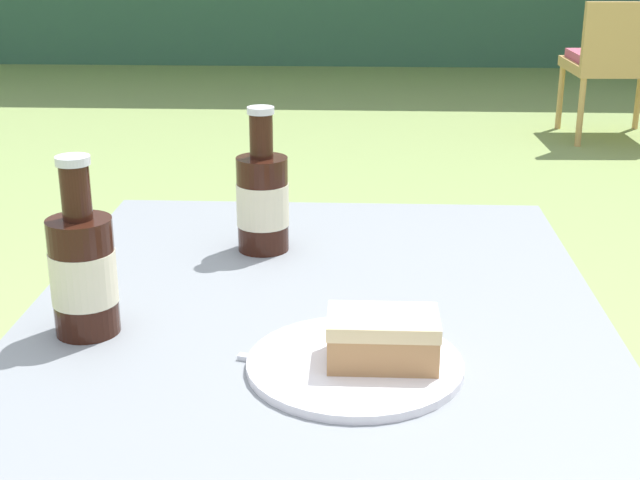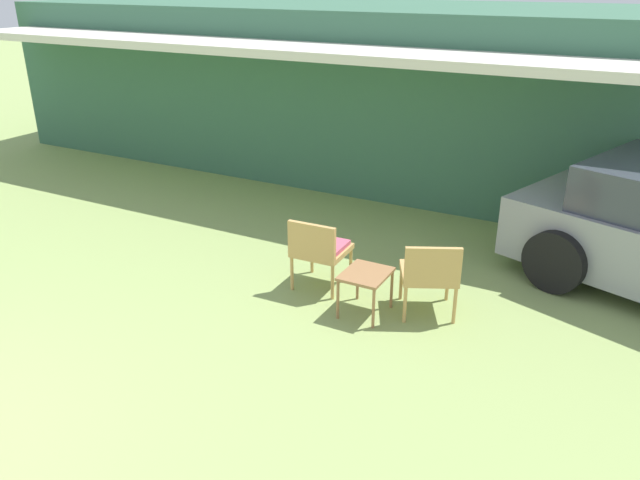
% 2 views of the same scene
% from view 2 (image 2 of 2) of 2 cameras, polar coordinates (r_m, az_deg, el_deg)
% --- Properties ---
extents(cabin_building, '(11.63, 5.67, 2.72)m').
position_cam_2_polar(cabin_building, '(11.88, 2.05, 14.28)').
color(cabin_building, '#38664C').
rests_on(cabin_building, ground_plane).
extents(wicker_chair_cushioned, '(0.56, 0.56, 0.82)m').
position_cam_2_polar(wicker_chair_cushioned, '(6.74, -0.06, -0.69)').
color(wicker_chair_cushioned, tan).
rests_on(wicker_chair_cushioned, ground_plane).
extents(wicker_chair_plain, '(0.73, 0.72, 0.82)m').
position_cam_2_polar(wicker_chair_plain, '(6.29, 10.01, -2.92)').
color(wicker_chair_plain, tan).
rests_on(wicker_chair_plain, ground_plane).
extents(garden_side_table, '(0.44, 0.52, 0.46)m').
position_cam_2_polar(garden_side_table, '(6.28, 4.20, -3.47)').
color(garden_side_table, '#996B42').
rests_on(garden_side_table, ground_plane).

